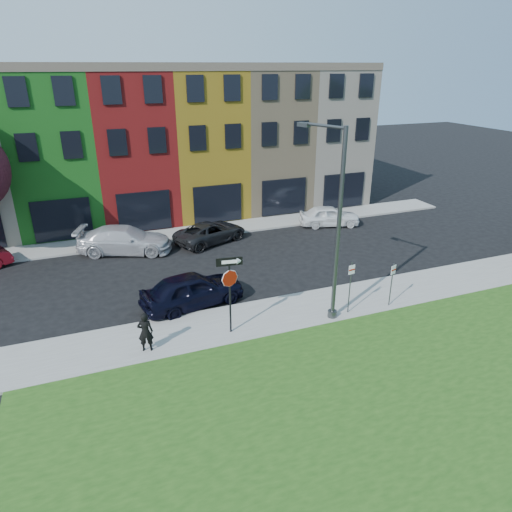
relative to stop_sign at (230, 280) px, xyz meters
name	(u,v)px	position (x,y,z in m)	size (l,w,h in m)	color
ground	(335,346)	(3.58, -2.33, -2.49)	(120.00, 120.00, 0.00)	black
sidewalk_near	(340,303)	(5.58, 0.67, -2.43)	(40.00, 3.00, 0.12)	gray
sidewalk_far	(180,234)	(0.58, 12.67, -2.43)	(40.00, 2.40, 0.12)	gray
rowhouse_block	(164,144)	(1.08, 18.85, 2.50)	(30.00, 10.12, 10.00)	beige
stop_sign	(230,280)	(0.00, 0.00, 0.00)	(1.04, 0.19, 3.35)	black
man	(145,332)	(-3.45, -0.08, -1.56)	(0.67, 0.52, 1.63)	black
sedan_near	(193,290)	(-0.87, 2.99, -1.68)	(5.06, 2.81, 1.63)	black
parked_car_silver	(125,240)	(-3.07, 10.81, -1.70)	(5.89, 3.88, 1.59)	#B3B2B7
parked_car_dark	(211,232)	(2.15, 10.66, -1.84)	(5.17, 3.81, 1.31)	black
parked_car_white	(329,216)	(10.70, 10.80, -1.79)	(4.42, 2.68, 1.41)	white
street_lamp	(335,227)	(4.46, -0.24, 1.75)	(1.18, 2.46, 8.16)	#414446
parking_sign_a	(350,282)	(5.40, -0.33, -0.87)	(0.32, 0.10, 2.44)	#414446
parking_sign_b	(392,279)	(7.52, -0.44, -1.06)	(0.31, 0.14, 2.08)	#414446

